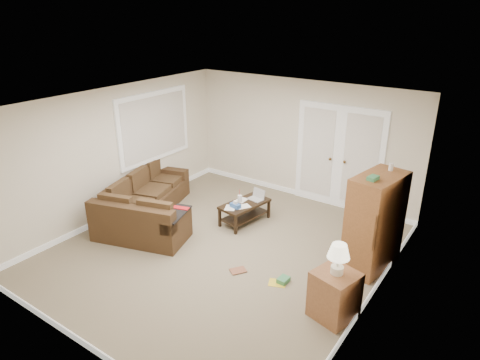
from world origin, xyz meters
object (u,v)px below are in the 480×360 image
Objects in this scene: coffee_table at (245,211)px; tv_armoire at (375,222)px; side_cabinet at (335,291)px; sectional_sofa at (146,208)px.

tv_armoire reaches higher than coffee_table.
coffee_table is 0.63× the size of tv_armoire.
coffee_table is 2.92m from side_cabinet.
tv_armoire is (4.01, 0.96, 0.48)m from sectional_sofa.
coffee_table is (1.56, 1.07, -0.08)m from sectional_sofa.
sectional_sofa is 4.05m from side_cabinet.
sectional_sofa is 4.15m from tv_armoire.
sectional_sofa is at bearing -156.13° from tv_armoire.
tv_armoire is 1.51× the size of side_cabinet.
side_cabinet is (2.46, -1.56, 0.18)m from coffee_table.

